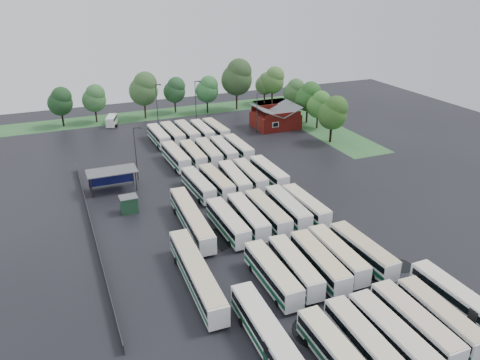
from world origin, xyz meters
name	(u,v)px	position (x,y,z in m)	size (l,w,h in m)	color
ground	(259,229)	(0.00, 0.00, 0.00)	(160.00, 160.00, 0.00)	black
brick_building	(275,120)	(24.00, 42.77, 1.87)	(10.07, 8.60, 5.39)	maroon
wash_shed	(112,173)	(-17.20, 22.02, 2.99)	(8.20, 4.20, 3.58)	#2D2D30
utility_hut	(129,204)	(-16.20, 12.60, 1.32)	(2.70, 2.20, 2.62)	#163B23
grass_strip_north	(162,114)	(2.00, 64.80, 0.01)	(80.00, 10.00, 0.01)	#2E622F
grass_strip_east	(311,122)	(34.00, 42.80, 0.01)	(10.00, 50.00, 0.01)	#2E622F
west_fence	(93,230)	(-22.20, 8.00, 0.60)	(0.10, 50.00, 1.20)	#2D2D30
bus_r0c0	(337,354)	(-4.33, -26.15, 1.66)	(2.34, 10.84, 3.01)	white
bus_r0c1	(364,341)	(-1.04, -25.76, 1.65)	(2.55, 10.86, 3.01)	white
bus_r0c2	(392,336)	(1.92, -26.24, 1.72)	(2.48, 11.27, 3.13)	white
bus_r0c3	(415,323)	(5.12, -25.72, 1.72)	(2.44, 11.24, 3.13)	white
bus_r0c4	(440,317)	(8.22, -25.85, 1.65)	(2.57, 10.84, 3.00)	white
bus_r1c0	(272,274)	(-4.26, -12.67, 1.72)	(2.46, 11.25, 3.13)	white
bus_r1c1	(295,267)	(-1.12, -12.34, 1.68)	(2.87, 11.07, 3.05)	white
bus_r1c2	(319,262)	(2.06, -12.66, 1.73)	(2.93, 11.43, 3.15)	white
bus_r1c3	(337,254)	(5.03, -12.08, 1.69)	(2.61, 11.09, 3.07)	white
bus_r1c4	(362,250)	(8.47, -12.55, 1.71)	(2.78, 11.22, 3.10)	white
bus_r2c0	(228,222)	(-4.55, 0.86, 1.71)	(2.57, 11.24, 3.12)	white
bus_r2c1	(248,217)	(-1.30, 1.23, 1.72)	(2.65, 11.29, 3.13)	white
bus_r2c2	(267,213)	(1.82, 1.19, 1.74)	(2.43, 11.36, 3.16)	white
bus_r2c3	(287,208)	(5.27, 1.47, 1.72)	(2.64, 11.29, 3.13)	white
bus_r2c4	(305,205)	(8.21, 1.27, 1.66)	(2.58, 10.87, 3.01)	white
bus_r3c0	(198,185)	(-4.40, 14.65, 1.64)	(2.78, 10.84, 2.99)	white
bus_r3c1	(216,182)	(-1.23, 14.58, 1.67)	(2.76, 11.01, 3.04)	white
bus_r3c2	(234,179)	(2.00, 14.50, 1.71)	(2.91, 11.25, 3.10)	white
bus_r3c3	(250,176)	(5.09, 14.87, 1.65)	(2.52, 10.83, 3.00)	white
bus_r3c4	(269,173)	(8.58, 14.69, 1.69)	(2.50, 11.07, 3.07)	white
bus_r4c0	(176,157)	(-4.38, 28.47, 1.73)	(2.83, 11.39, 3.15)	white
bus_r4c1	(193,155)	(-1.00, 28.33, 1.68)	(2.40, 11.01, 3.06)	white
bus_r4c2	(208,152)	(2.11, 28.28, 1.71)	(2.65, 11.21, 3.10)	white
bus_r4c3	(224,150)	(5.34, 28.40, 1.68)	(2.68, 11.03, 3.05)	white
bus_r4c4	(238,148)	(8.60, 28.66, 1.65)	(2.41, 10.82, 3.01)	white
bus_r5c0	(159,136)	(-4.44, 42.01, 1.67)	(2.62, 10.98, 3.04)	white
bus_r5c1	(173,134)	(-1.34, 42.00, 1.73)	(2.81, 11.36, 3.14)	white
bus_r5c2	(187,132)	(1.91, 41.89, 1.73)	(2.68, 11.38, 3.15)	white
bus_r5c3	(202,131)	(5.33, 41.72, 1.65)	(2.35, 10.78, 3.00)	white
bus_r5c4	(216,129)	(8.56, 41.73, 1.66)	(2.84, 10.93, 3.02)	white
artic_bus_west_a	(274,345)	(-9.17, -22.88, 1.72)	(2.71, 16.72, 3.09)	white
artic_bus_west_b	(191,218)	(-8.91, 3.87, 1.70)	(2.90, 16.60, 3.07)	white
artic_bus_west_c	(196,274)	(-12.39, -9.27, 1.73)	(2.85, 16.86, 3.12)	white
artic_bus_east	(474,312)	(12.04, -26.63, 1.66)	(2.51, 16.19, 3.00)	white
minibus	(112,120)	(-11.79, 59.31, 1.29)	(3.49, 5.65, 2.32)	white
tree_north_0	(61,101)	(-22.45, 63.09, 6.13)	(5.76, 5.76, 9.54)	black
tree_north_1	(95,98)	(-14.68, 63.43, 6.07)	(5.69, 5.69, 9.43)	black
tree_north_2	(144,89)	(-2.75, 62.23, 7.59)	(7.12, 7.12, 11.79)	#38251B
tree_north_3	(175,90)	(5.68, 64.50, 6.05)	(5.68, 5.68, 9.41)	#302313
tree_north_4	(208,89)	(13.42, 61.08, 6.27)	(5.89, 5.89, 9.75)	black
tree_north_5	(237,77)	(21.84, 61.20, 8.70)	(8.16, 8.16, 13.51)	black
tree_north_6	(265,83)	(31.47, 64.10, 5.65)	(5.31, 5.31, 8.79)	#30231A
tree_east_0	(334,113)	(30.49, 28.53, 6.57)	(6.17, 6.17, 10.23)	black
tree_east_1	(319,104)	(32.96, 38.25, 5.78)	(5.43, 5.43, 8.99)	black
tree_east_2	(309,96)	(33.05, 43.19, 6.52)	(6.12, 6.12, 10.14)	black
tree_east_3	(294,91)	(33.91, 51.87, 5.87)	(5.51, 5.51, 9.13)	black
tree_east_4	(273,80)	(33.17, 62.65, 6.73)	(6.32, 6.32, 10.46)	#322413
lamp_post_ne	(257,110)	(18.18, 40.47, 5.37)	(1.42, 0.28, 9.25)	#2D2D30
lamp_post_nw	(136,150)	(-12.40, 24.20, 5.66)	(1.50, 0.29, 9.74)	#2D2D30
lamp_post_back_w	(157,101)	(-1.12, 55.86, 5.68)	(1.51, 0.29, 9.78)	#2D2D30
lamp_post_back_e	(196,99)	(8.01, 53.97, 5.90)	(1.57, 0.31, 10.17)	#2D2D30
puddle_0	(319,331)	(-3.14, -21.39, 0.00)	(5.68, 5.68, 0.01)	black
puddle_1	(379,303)	(5.38, -20.14, 0.00)	(4.45, 4.45, 0.01)	black
puddle_2	(208,241)	(-7.81, -0.14, 0.00)	(6.92, 6.92, 0.01)	black
puddle_3	(273,227)	(2.11, -0.13, 0.00)	(2.84, 2.84, 0.01)	black
puddle_4	(399,266)	(12.40, -15.13, 0.00)	(3.32, 3.32, 0.01)	black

